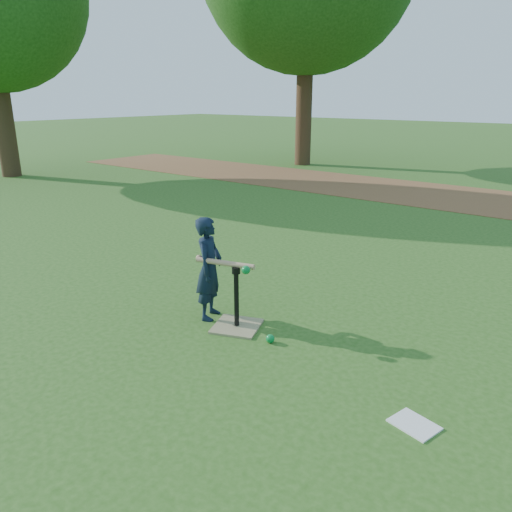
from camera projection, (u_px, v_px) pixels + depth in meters
The scene contains 7 objects.
ground at pixel (257, 315), 5.10m from camera, with size 80.00×80.00×0.00m, color #285116.
dirt_strip at pixel (473, 199), 10.69m from camera, with size 24.00×3.00×0.01m, color brown.
child at pixel (209, 268), 4.90m from camera, with size 0.38×0.25×1.04m, color black.
wiffle_ball_ground at pixel (270, 339), 4.52m from camera, with size 0.08×0.08×0.08m, color #0B7F34.
clipboard at pixel (414, 425), 3.40m from camera, with size 0.30×0.23×0.01m, color white.
batting_tee at pixel (237, 317), 4.80m from camera, with size 0.56×0.56×0.61m.
swing_action at pixel (226, 264), 4.67m from camera, with size 0.64×0.21×0.08m.
Camera 1 is at (2.88, -3.67, 2.15)m, focal length 35.00 mm.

